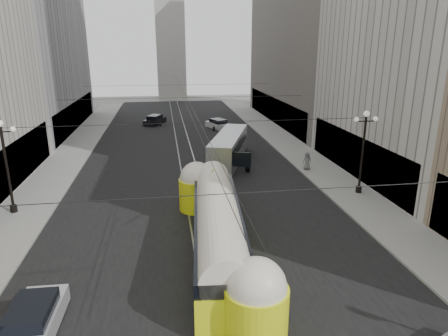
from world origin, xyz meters
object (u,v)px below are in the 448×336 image
object	(u,v)px
pedestrian_sidewalk_right	(307,161)
streetcar	(218,227)
city_bus	(229,147)
sedan_silver	(33,321)

from	to	relation	value
pedestrian_sidewalk_right	streetcar	bearing A→B (deg)	52.37
streetcar	city_bus	size ratio (longest dim) A/B	1.41
city_bus	pedestrian_sidewalk_right	world-z (taller)	city_bus
streetcar	pedestrian_sidewalk_right	world-z (taller)	streetcar
streetcar	city_bus	bearing A→B (deg)	78.84
sedan_silver	pedestrian_sidewalk_right	xyz separation A→B (m)	(18.34, 19.24, 0.36)
streetcar	city_bus	distance (m)	18.63
city_bus	streetcar	bearing A→B (deg)	-101.16
city_bus	pedestrian_sidewalk_right	bearing A→B (deg)	-32.64
sedan_silver	pedestrian_sidewalk_right	distance (m)	26.58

